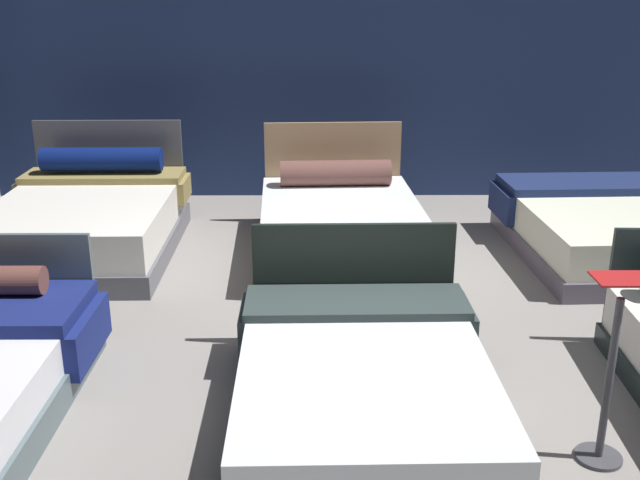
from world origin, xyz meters
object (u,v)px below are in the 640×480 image
bed_1 (363,382)px  bed_3 (87,222)px  price_sign (607,393)px  bed_5 (605,230)px  bed_4 (340,225)px

bed_1 → bed_3: bed_3 is taller
bed_3 → price_sign: bearing=-42.8°
bed_1 → bed_3: bearing=129.4°
bed_5 → price_sign: (-1.15, -3.08, 0.14)m
bed_3 → price_sign: (3.56, -3.20, 0.10)m
bed_5 → bed_3: bearing=176.2°
price_sign → bed_1: bearing=160.6°
price_sign → bed_3: bearing=138.1°
bed_1 → price_sign: size_ratio=1.98×
bed_1 → bed_4: 2.73m
bed_1 → bed_5: (2.35, 2.66, 0.03)m
bed_4 → price_sign: bearing=-71.3°
bed_1 → bed_4: size_ratio=0.91×
bed_3 → bed_1: bearing=-50.4°
bed_4 → price_sign: (1.24, -3.15, 0.12)m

